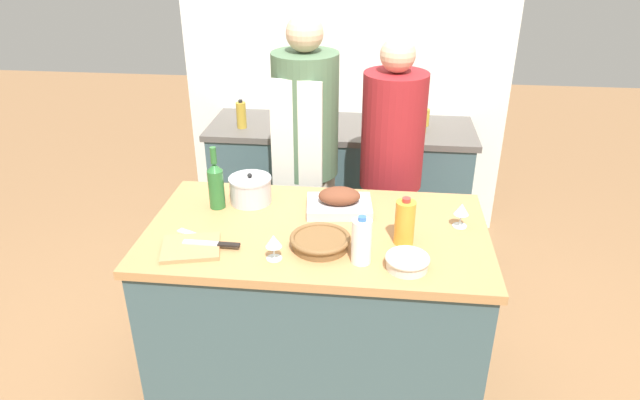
% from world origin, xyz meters
% --- Properties ---
extents(ground_plane, '(12.00, 12.00, 0.00)m').
position_xyz_m(ground_plane, '(0.00, 0.00, 0.00)').
color(ground_plane, '#8E6642').
extents(kitchen_island, '(1.54, 0.87, 0.91)m').
position_xyz_m(kitchen_island, '(0.00, 0.00, 0.46)').
color(kitchen_island, '#3D565B').
rests_on(kitchen_island, ground_plane).
extents(back_counter, '(1.80, 0.60, 0.90)m').
position_xyz_m(back_counter, '(0.00, 1.44, 0.45)').
color(back_counter, '#3D565B').
rests_on(back_counter, ground_plane).
extents(back_wall, '(2.30, 0.10, 2.55)m').
position_xyz_m(back_wall, '(0.00, 1.79, 1.27)').
color(back_wall, silver).
rests_on(back_wall, ground_plane).
extents(roasting_pan, '(0.33, 0.26, 0.12)m').
position_xyz_m(roasting_pan, '(0.09, 0.19, 0.96)').
color(roasting_pan, '#BCBCC1').
rests_on(roasting_pan, kitchen_island).
extents(wicker_basket, '(0.26, 0.26, 0.06)m').
position_xyz_m(wicker_basket, '(0.03, -0.16, 0.94)').
color(wicker_basket, brown).
rests_on(wicker_basket, kitchen_island).
extents(cutting_board, '(0.29, 0.27, 0.02)m').
position_xyz_m(cutting_board, '(-0.51, -0.24, 0.92)').
color(cutting_board, '#AD7F51').
rests_on(cutting_board, kitchen_island).
extents(stock_pot, '(0.21, 0.21, 0.15)m').
position_xyz_m(stock_pot, '(-0.35, 0.24, 0.98)').
color(stock_pot, '#B7B7BC').
rests_on(stock_pot, kitchen_island).
extents(mixing_bowl, '(0.18, 0.18, 0.06)m').
position_xyz_m(mixing_bowl, '(0.40, -0.28, 0.94)').
color(mixing_bowl, beige).
rests_on(mixing_bowl, kitchen_island).
extents(juice_jug, '(0.09, 0.09, 0.22)m').
position_xyz_m(juice_jug, '(0.39, -0.08, 1.01)').
color(juice_jug, orange).
rests_on(juice_jug, kitchen_island).
extents(milk_jug, '(0.08, 0.08, 0.21)m').
position_xyz_m(milk_jug, '(0.21, -0.25, 1.01)').
color(milk_jug, white).
rests_on(milk_jug, kitchen_island).
extents(wine_bottle_green, '(0.08, 0.08, 0.31)m').
position_xyz_m(wine_bottle_green, '(-0.50, 0.16, 1.03)').
color(wine_bottle_green, '#28662D').
rests_on(wine_bottle_green, kitchen_island).
extents(wine_glass_left, '(0.07, 0.07, 0.11)m').
position_xyz_m(wine_glass_left, '(-0.15, -0.27, 0.99)').
color(wine_glass_left, silver).
rests_on(wine_glass_left, kitchen_island).
extents(wine_glass_right, '(0.07, 0.07, 0.12)m').
position_xyz_m(wine_glass_right, '(0.64, 0.09, 0.99)').
color(wine_glass_right, silver).
rests_on(wine_glass_right, kitchen_island).
extents(knife_chef, '(0.25, 0.03, 0.01)m').
position_xyz_m(knife_chef, '(-0.42, -0.21, 0.93)').
color(knife_chef, '#B7B7BC').
rests_on(knife_chef, cutting_board).
extents(knife_paring, '(0.18, 0.10, 0.01)m').
position_xyz_m(knife_paring, '(-0.53, -0.12, 0.91)').
color(knife_paring, '#B7B7BC').
rests_on(knife_paring, kitchen_island).
extents(condiment_bottle_tall, '(0.06, 0.06, 0.19)m').
position_xyz_m(condiment_bottle_tall, '(-0.66, 1.34, 0.98)').
color(condiment_bottle_tall, '#B28E2D').
rests_on(condiment_bottle_tall, back_counter).
extents(condiment_bottle_short, '(0.06, 0.06, 0.13)m').
position_xyz_m(condiment_bottle_short, '(0.56, 1.51, 0.95)').
color(condiment_bottle_short, '#B28E2D').
rests_on(condiment_bottle_short, back_counter).
extents(condiment_bottle_extra, '(0.05, 0.05, 0.14)m').
position_xyz_m(condiment_bottle_extra, '(0.54, 1.36, 0.96)').
color(condiment_bottle_extra, '#B28E2D').
rests_on(condiment_bottle_extra, back_counter).
extents(person_cook_aproned, '(0.37, 0.39, 1.73)m').
position_xyz_m(person_cook_aproned, '(-0.15, 0.80, 0.95)').
color(person_cook_aproned, beige).
rests_on(person_cook_aproned, ground_plane).
extents(person_cook_guest, '(0.35, 0.35, 1.62)m').
position_xyz_m(person_cook_guest, '(0.34, 0.80, 0.89)').
color(person_cook_guest, beige).
rests_on(person_cook_guest, ground_plane).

